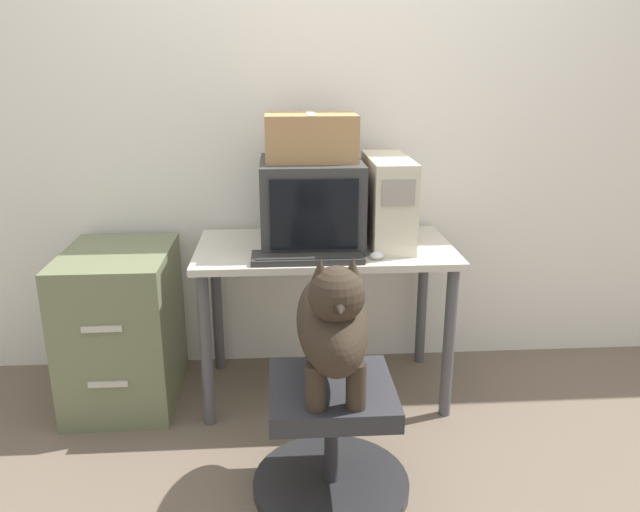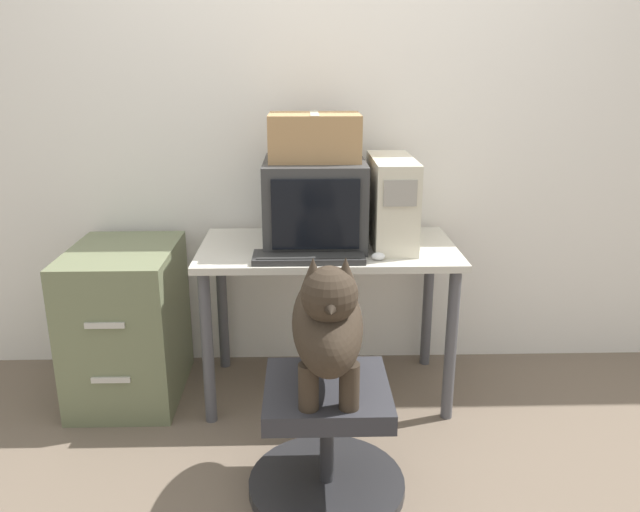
{
  "view_description": "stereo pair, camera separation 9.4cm",
  "coord_description": "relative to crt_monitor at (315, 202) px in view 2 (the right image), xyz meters",
  "views": [
    {
      "loc": [
        -0.2,
        -2.33,
        1.5
      ],
      "look_at": [
        -0.04,
        -0.03,
        0.77
      ],
      "focal_mm": 35.0,
      "sensor_mm": 36.0,
      "label": 1
    },
    {
      "loc": [
        -0.11,
        -2.33,
        1.5
      ],
      "look_at": [
        -0.04,
        -0.03,
        0.77
      ],
      "focal_mm": 35.0,
      "sensor_mm": 36.0,
      "label": 2
    }
  ],
  "objects": [
    {
      "name": "ground_plane",
      "position": [
        0.06,
        -0.35,
        -0.9
      ],
      "size": [
        12.0,
        12.0,
        0.0
      ],
      "primitive_type": "plane",
      "color": "#6B5B4C"
    },
    {
      "name": "wall_back",
      "position": [
        0.06,
        0.33,
        0.4
      ],
      "size": [
        8.0,
        0.05,
        2.6
      ],
      "color": "white",
      "rests_on": "ground_plane"
    },
    {
      "name": "desk",
      "position": [
        0.06,
        -0.04,
        -0.29
      ],
      "size": [
        1.13,
        0.61,
        0.71
      ],
      "color": "beige",
      "rests_on": "ground_plane"
    },
    {
      "name": "crt_monitor",
      "position": [
        0.0,
        0.0,
        0.0
      ],
      "size": [
        0.44,
        0.46,
        0.37
      ],
      "color": "#383838",
      "rests_on": "desk"
    },
    {
      "name": "pc_tower",
      "position": [
        0.34,
        -0.01,
        0.01
      ],
      "size": [
        0.18,
        0.48,
        0.38
      ],
      "color": "beige",
      "rests_on": "desk"
    },
    {
      "name": "keyboard",
      "position": [
        -0.03,
        -0.25,
        -0.17
      ],
      "size": [
        0.46,
        0.16,
        0.03
      ],
      "color": "#2D2D2D",
      "rests_on": "desk"
    },
    {
      "name": "computer_mouse",
      "position": [
        0.26,
        -0.26,
        -0.17
      ],
      "size": [
        0.06,
        0.04,
        0.03
      ],
      "color": "silver",
      "rests_on": "desk"
    },
    {
      "name": "office_chair",
      "position": [
        0.03,
        -0.76,
        -0.69
      ],
      "size": [
        0.57,
        0.57,
        0.43
      ],
      "color": "#262628",
      "rests_on": "ground_plane"
    },
    {
      "name": "dog",
      "position": [
        0.03,
        -0.78,
        -0.22
      ],
      "size": [
        0.24,
        0.59,
        0.51
      ],
      "color": "#33281E",
      "rests_on": "office_chair"
    },
    {
      "name": "filing_cabinet",
      "position": [
        -0.86,
        -0.04,
        -0.55
      ],
      "size": [
        0.46,
        0.61,
        0.7
      ],
      "color": "#6B7251",
      "rests_on": "ground_plane"
    },
    {
      "name": "cardboard_box",
      "position": [
        -0.0,
        0.0,
        0.28
      ],
      "size": [
        0.39,
        0.28,
        0.2
      ],
      "color": "#A87F51",
      "rests_on": "crt_monitor"
    }
  ]
}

